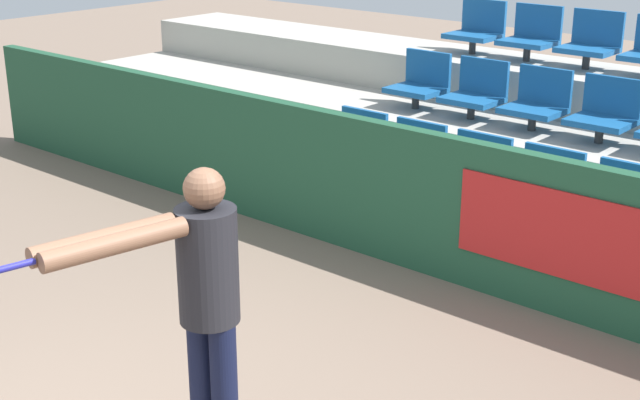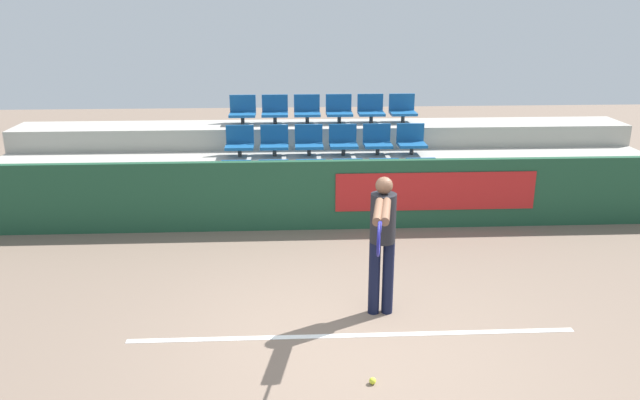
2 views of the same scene
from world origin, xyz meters
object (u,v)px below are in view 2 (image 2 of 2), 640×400
Objects in this scene: stadium_chair_2 at (311,178)px; tennis_ball at (373,381)px; stadium_chair_13 at (275,110)px; stadium_chair_8 at (309,142)px; stadium_chair_11 at (411,140)px; stadium_chair_9 at (343,141)px; stadium_chair_3 at (348,177)px; stadium_chair_7 at (274,142)px; stadium_chair_12 at (243,111)px; stadium_chair_15 at (339,110)px; stadium_chair_0 at (236,179)px; stadium_chair_4 at (385,177)px; stadium_chair_16 at (371,110)px; stadium_chair_5 at (421,176)px; stadium_chair_14 at (307,110)px; stadium_chair_10 at (377,141)px; stadium_chair_1 at (274,178)px; stadium_chair_6 at (240,142)px; stadium_chair_17 at (403,109)px; tennis_player at (382,235)px.

stadium_chair_2 is 4.94m from tennis_ball.
stadium_chair_8 is at bearing -57.97° from stadium_chair_13.
stadium_chair_9 is at bearing 180.00° from stadium_chair_11.
stadium_chair_7 is at bearing 141.36° from stadium_chair_3.
stadium_chair_12 is 1.85m from stadium_chair_15.
stadium_chair_7 reaches higher than stadium_chair_0.
stadium_chair_7 is at bearing 180.00° from stadium_chair_11.
stadium_chair_2 is 2.13m from stadium_chair_11.
stadium_chair_16 is at bearing 90.00° from stadium_chair_4.
stadium_chair_8 reaches higher than stadium_chair_5.
stadium_chair_9 is 1.00× the size of stadium_chair_13.
stadium_chair_14 reaches higher than tennis_ball.
stadium_chair_10 is 1.00× the size of stadium_chair_12.
stadium_chair_1 is 1.00× the size of stadium_chair_16.
stadium_chair_7 is at bearing 180.00° from stadium_chair_9.
stadium_chair_7 is (0.62, 0.00, 0.00)m from stadium_chair_6.
stadium_chair_6 is at bearing -162.27° from stadium_chair_17.
stadium_chair_13 is at bearing 180.00° from stadium_chair_14.
stadium_chair_7 is 0.62m from stadium_chair_8.
stadium_chair_16 is at bearing 94.60° from tennis_player.
stadium_chair_15 is at bearing 57.97° from stadium_chair_1.
stadium_chair_6 is at bearing 180.00° from stadium_chair_10.
stadium_chair_15 reaches higher than stadium_chair_10.
stadium_chair_13 is 2.46m from stadium_chair_17.
stadium_chair_4 is at bearing 0.00° from stadium_chair_1.
stadium_chair_14 is 7.01m from tennis_ball.
stadium_chair_16 is at bearing 180.00° from stadium_chair_17.
stadium_chair_10 is at bearing 90.00° from stadium_chair_4.
stadium_chair_8 is at bearing 180.00° from stadium_chair_9.
stadium_chair_11 is (2.46, 0.00, 0.00)m from stadium_chair_7.
stadium_chair_11 is at bearing 17.73° from stadium_chair_0.
stadium_chair_16 is at bearing 57.97° from stadium_chair_9.
stadium_chair_17 is (1.23, 0.00, 0.00)m from stadium_chair_15.
stadium_chair_9 is at bearing -90.00° from stadium_chair_15.
stadium_chair_7 is 1.23m from stadium_chair_9.
stadium_chair_16 reaches higher than stadium_chair_2.
stadium_chair_16 is 5.59m from tennis_player.
stadium_chair_11 is at bearing -21.78° from stadium_chair_13.
stadium_chair_4 is 2.21m from stadium_chair_15.
stadium_chair_17 is 0.32× the size of tennis_player.
stadium_chair_12 is at bearing 180.00° from stadium_chair_14.
stadium_chair_12 reaches higher than tennis_ball.
stadium_chair_9 is 5.96m from tennis_ball.
stadium_chair_5 is at bearing -90.00° from stadium_chair_17.
stadium_chair_6 is at bearing 180.00° from stadium_chair_8.
tennis_ball is at bearing -86.67° from stadium_chair_14.
stadium_chair_2 is 1.23m from stadium_chair_4.
stadium_chair_6 is 1.00× the size of stadium_chair_17.
stadium_chair_8 is 1.23m from stadium_chair_15.
stadium_chair_14 is 1.85m from stadium_chair_17.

